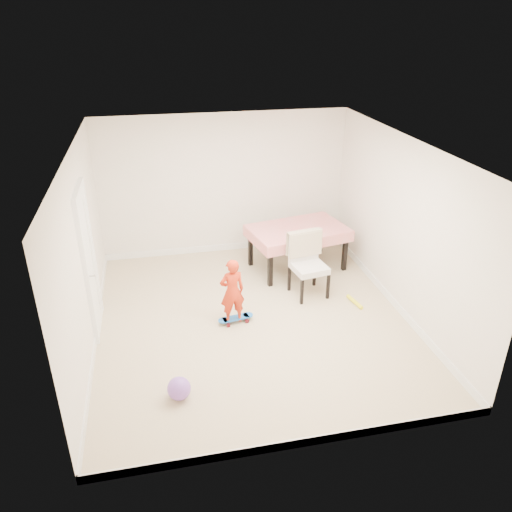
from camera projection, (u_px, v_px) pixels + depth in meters
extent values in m
plane|color=tan|center=(252.00, 319.00, 7.45)|extent=(5.00, 5.00, 0.00)
cube|color=white|center=(252.00, 148.00, 6.32)|extent=(4.50, 5.00, 0.04)
cube|color=silver|center=(224.00, 185.00, 9.06)|extent=(4.50, 0.04, 2.60)
cube|color=silver|center=(305.00, 346.00, 4.70)|extent=(4.50, 0.04, 2.60)
cube|color=silver|center=(84.00, 255.00, 6.46)|extent=(0.04, 5.00, 2.60)
cube|color=silver|center=(401.00, 227.00, 7.30)|extent=(0.04, 5.00, 2.60)
cube|color=white|center=(89.00, 263.00, 6.85)|extent=(0.11, 0.94, 2.11)
cube|color=white|center=(226.00, 247.00, 9.61)|extent=(4.50, 0.02, 0.12)
cube|color=white|center=(300.00, 443.00, 5.24)|extent=(4.50, 0.02, 0.12)
cube|color=white|center=(96.00, 334.00, 7.00)|extent=(0.02, 5.00, 0.12)
cube|color=white|center=(391.00, 300.00, 7.85)|extent=(0.02, 5.00, 0.12)
imported|color=red|center=(232.00, 293.00, 7.15)|extent=(0.40, 0.29, 1.01)
sphere|color=#8954C9|center=(179.00, 389.00, 5.88)|extent=(0.28, 0.28, 0.28)
cylinder|color=#FFF61A|center=(355.00, 302.00, 7.85)|extent=(0.13, 0.40, 0.06)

